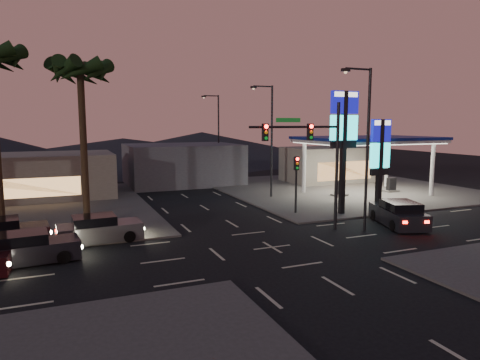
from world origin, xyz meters
name	(u,v)px	position (x,y,z in m)	size (l,w,h in m)	color
ground	(272,247)	(0.00, 0.00, 0.00)	(140.00, 140.00, 0.00)	black
corner_lot_ne	(340,188)	(16.00, 16.00, 0.06)	(24.00, 24.00, 0.12)	#47443F
gas_station	(368,141)	(16.00, 12.00, 5.08)	(12.20, 8.20, 5.47)	silver
convenience_store	(329,165)	(18.00, 21.00, 2.00)	(10.00, 6.00, 4.00)	#726B5B
pylon_sign_tall	(344,128)	(8.50, 5.50, 6.39)	(2.20, 0.35, 9.00)	black
pylon_sign_short	(380,152)	(11.00, 4.50, 4.66)	(1.60, 0.35, 7.00)	black
traffic_signal_mast	(313,148)	(3.76, 1.99, 5.23)	(6.10, 0.39, 8.00)	black
pedestal_signal	(296,175)	(5.50, 6.98, 2.92)	(0.32, 0.39, 4.30)	black
streetlight_near	(365,140)	(6.79, 1.00, 5.72)	(2.14, 0.25, 10.00)	black
streetlight_mid	(270,135)	(6.79, 14.00, 5.72)	(2.14, 0.25, 10.00)	black
streetlight_far	(217,132)	(6.79, 28.00, 5.72)	(2.14, 0.25, 10.00)	black
palm_a	(81,81)	(-9.00, 9.50, 9.43)	(4.41, 4.41, 10.86)	black
building_far_west	(19,177)	(-14.00, 22.00, 2.00)	(16.00, 8.00, 4.00)	#726B5B
building_far_mid	(183,164)	(2.00, 26.00, 2.20)	(12.00, 9.00, 4.40)	#4C4C51
hill_right	(202,145)	(15.00, 60.00, 2.50)	(50.00, 50.00, 5.00)	black
hill_center	(123,149)	(0.00, 60.00, 2.00)	(60.00, 60.00, 4.00)	black
car_lane_a_front	(28,249)	(-12.07, 2.20, 0.70)	(4.75, 2.28, 1.51)	black
car_lane_b_front	(99,229)	(-8.60, 4.82, 0.71)	(4.81, 2.23, 1.54)	#575659
car_lane_b_mid	(1,234)	(-13.64, 5.77, 0.73)	(4.95, 2.46, 1.56)	black
suv_station	(398,214)	(9.97, 1.28, 0.77)	(3.56, 5.39, 1.67)	black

